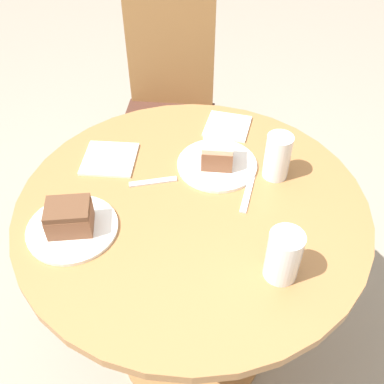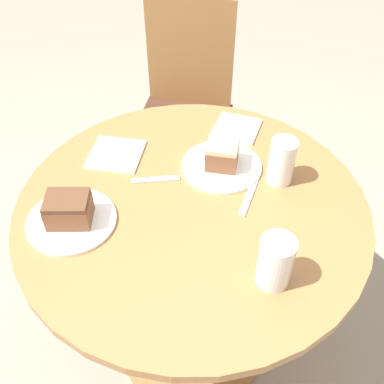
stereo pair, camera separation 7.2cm
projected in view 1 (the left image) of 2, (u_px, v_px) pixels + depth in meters
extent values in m
plane|color=gray|center=(192.00, 341.00, 1.76)|extent=(8.00, 8.00, 0.00)
cylinder|color=#9E6B3D|center=(192.00, 339.00, 1.75)|extent=(0.55, 0.55, 0.03)
cylinder|color=#9E6B3D|center=(192.00, 285.00, 1.49)|extent=(0.09, 0.09, 0.72)
cylinder|color=#9E6B3D|center=(192.00, 206.00, 1.23)|extent=(0.96, 0.96, 0.03)
cylinder|color=olive|center=(121.00, 195.00, 2.06)|extent=(0.04, 0.04, 0.41)
cylinder|color=olive|center=(202.00, 200.00, 2.03)|extent=(0.04, 0.04, 0.41)
cylinder|color=olive|center=(138.00, 138.00, 2.36)|extent=(0.04, 0.04, 0.41)
cylinder|color=olive|center=(209.00, 143.00, 2.33)|extent=(0.04, 0.04, 0.41)
cube|color=#47281E|center=(166.00, 131.00, 2.04)|extent=(0.46, 0.50, 0.03)
cube|color=olive|center=(171.00, 54.00, 2.01)|extent=(0.40, 0.06, 0.50)
cylinder|color=white|center=(217.00, 165.00, 1.32)|extent=(0.23, 0.23, 0.01)
cylinder|color=white|center=(72.00, 228.00, 1.14)|extent=(0.23, 0.23, 0.01)
cube|color=brown|center=(218.00, 155.00, 1.30)|extent=(0.10, 0.09, 0.06)
cube|color=beige|center=(218.00, 144.00, 1.27)|extent=(0.09, 0.09, 0.02)
cube|color=brown|center=(70.00, 219.00, 1.12)|extent=(0.12, 0.10, 0.06)
cube|color=brown|center=(67.00, 208.00, 1.09)|extent=(0.12, 0.09, 0.02)
cylinder|color=beige|center=(276.00, 164.00, 1.27)|extent=(0.06, 0.06, 0.08)
cylinder|color=white|center=(278.00, 157.00, 1.25)|extent=(0.07, 0.07, 0.14)
cylinder|color=silver|center=(282.00, 262.00, 1.02)|extent=(0.07, 0.07, 0.08)
cylinder|color=white|center=(283.00, 256.00, 1.00)|extent=(0.08, 0.08, 0.13)
cube|color=white|center=(110.00, 159.00, 1.34)|extent=(0.17, 0.17, 0.01)
cube|color=silver|center=(248.00, 193.00, 1.24)|extent=(0.06, 0.16, 0.00)
cube|color=silver|center=(153.00, 182.00, 1.27)|extent=(0.14, 0.04, 0.00)
cube|color=white|center=(228.00, 126.00, 1.46)|extent=(0.17, 0.17, 0.01)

